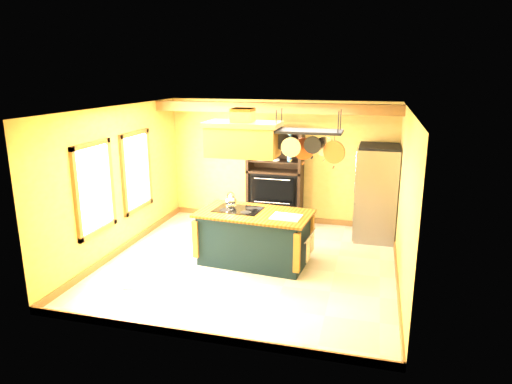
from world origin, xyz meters
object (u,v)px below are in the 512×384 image
at_px(pot_rack, 309,139).
at_px(refrigerator, 376,195).
at_px(kitchen_island, 254,237).
at_px(range_hood, 243,137).
at_px(hutch, 275,187).

bearing_deg(pot_rack, refrigerator, 58.55).
height_order(kitchen_island, refrigerator, refrigerator).
distance_m(range_hood, refrigerator, 3.17).
bearing_deg(refrigerator, range_hood, -140.74).
height_order(range_hood, hutch, range_hood).
relative_size(pot_rack, hutch, 0.56).
xyz_separation_m(kitchen_island, refrigerator, (2.03, 1.82, 0.43)).
bearing_deg(pot_rack, range_hood, -180.00).
distance_m(kitchen_island, range_hood, 1.76).
height_order(range_hood, refrigerator, range_hood).
relative_size(pot_rack, refrigerator, 0.64).
bearing_deg(kitchen_island, hutch, 97.89).
bearing_deg(pot_rack, kitchen_island, 179.95).
height_order(pot_rack, refrigerator, pot_rack).
height_order(kitchen_island, hutch, hutch).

